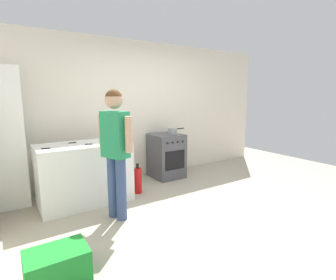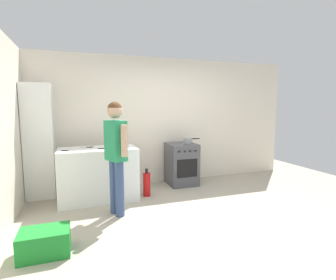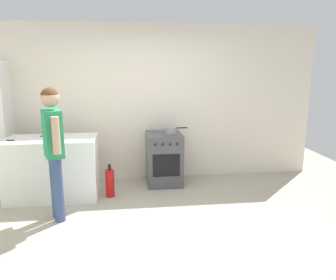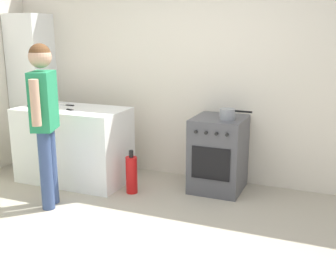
{
  "view_description": "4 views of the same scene",
  "coord_description": "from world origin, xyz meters",
  "views": [
    {
      "loc": [
        -2.36,
        -2.63,
        1.61
      ],
      "look_at": [
        -0.19,
        0.69,
        0.92
      ],
      "focal_mm": 28.0,
      "sensor_mm": 36.0,
      "label": 1
    },
    {
      "loc": [
        -1.66,
        -3.35,
        1.6
      ],
      "look_at": [
        -0.15,
        1.0,
        1.02
      ],
      "focal_mm": 28.0,
      "sensor_mm": 36.0,
      "label": 2
    },
    {
      "loc": [
        -0.23,
        -3.6,
        1.92
      ],
      "look_at": [
        0.3,
        0.65,
        0.95
      ],
      "focal_mm": 35.0,
      "sensor_mm": 36.0,
      "label": 3
    },
    {
      "loc": [
        1.58,
        -2.89,
        1.8
      ],
      "look_at": [
        0.07,
        0.76,
        0.76
      ],
      "focal_mm": 45.0,
      "sensor_mm": 36.0,
      "label": 4
    }
  ],
  "objects": [
    {
      "name": "pot",
      "position": [
        0.46,
        1.52,
        0.91
      ],
      "size": [
        0.35,
        0.17,
        0.12
      ],
      "color": "gray",
      "rests_on": "oven_left"
    },
    {
      "name": "knife_utility",
      "position": [
        -1.24,
        1.07,
        0.9
      ],
      "size": [
        0.25,
        0.12,
        0.01
      ],
      "color": "silver",
      "rests_on": "counter_unit"
    },
    {
      "name": "fire_extinguisher",
      "position": [
        -0.52,
        1.1,
        0.22
      ],
      "size": [
        0.13,
        0.13,
        0.5
      ],
      "color": "red",
      "rests_on": "ground"
    },
    {
      "name": "ground_plane",
      "position": [
        0.0,
        0.0,
        0.0
      ],
      "size": [
        8.0,
        8.0,
        0.0
      ],
      "primitive_type": "plane",
      "color": "#ADA38E"
    },
    {
      "name": "knife_paring",
      "position": [
        -1.5,
        1.33,
        0.91
      ],
      "size": [
        0.21,
        0.03,
        0.01
      ],
      "color": "silver",
      "rests_on": "counter_unit"
    },
    {
      "name": "knife_carving",
      "position": [
        -1.77,
        1.08,
        0.9
      ],
      "size": [
        0.33,
        0.08,
        0.01
      ],
      "color": "silver",
      "rests_on": "counter_unit"
    },
    {
      "name": "recycling_crate_lower",
      "position": [
        -2.05,
        -0.38,
        0.14
      ],
      "size": [
        0.52,
        0.36,
        0.28
      ],
      "primitive_type": "cube",
      "color": "#1E842D",
      "rests_on": "ground"
    },
    {
      "name": "oven_left",
      "position": [
        0.35,
        1.58,
        0.43
      ],
      "size": [
        0.57,
        0.62,
        0.85
      ],
      "color": "#4C4C51",
      "rests_on": "ground"
    },
    {
      "name": "larder_cabinet",
      "position": [
        -2.3,
        1.68,
        1.0
      ],
      "size": [
        0.48,
        0.44,
        2.0
      ],
      "primitive_type": "cube",
      "color": "white",
      "rests_on": "ground"
    },
    {
      "name": "person",
      "position": [
        -1.14,
        0.45,
        1.01
      ],
      "size": [
        0.31,
        0.54,
        1.67
      ],
      "color": "#384C7A",
      "rests_on": "ground"
    },
    {
      "name": "back_wall",
      "position": [
        0.0,
        1.95,
        1.3
      ],
      "size": [
        6.0,
        0.1,
        2.6
      ],
      "primitive_type": "cube",
      "color": "silver",
      "rests_on": "ground"
    },
    {
      "name": "counter_unit",
      "position": [
        -1.35,
        1.2,
        0.45
      ],
      "size": [
        1.3,
        0.7,
        0.9
      ],
      "primitive_type": "cube",
      "color": "white",
      "rests_on": "ground"
    }
  ]
}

